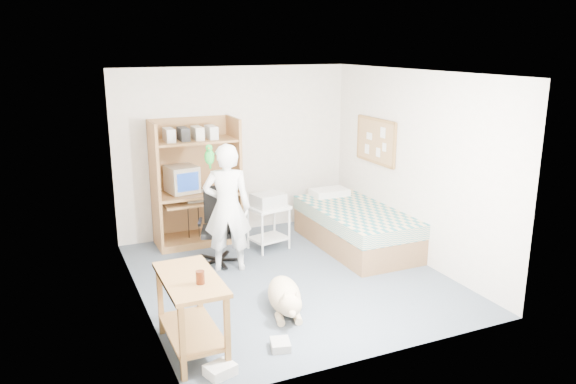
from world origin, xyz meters
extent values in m
plane|color=#414A58|center=(0.00, 0.00, 0.00)|extent=(4.00, 4.00, 0.00)
cube|color=silver|center=(0.00, 2.00, 1.25)|extent=(3.60, 0.02, 2.50)
cube|color=silver|center=(1.80, 0.00, 1.25)|extent=(0.02, 4.00, 2.50)
cube|color=silver|center=(-1.80, 0.00, 1.25)|extent=(0.02, 4.00, 2.50)
cube|color=white|center=(0.00, 0.00, 2.50)|extent=(3.60, 4.00, 0.02)
cube|color=olive|center=(-1.28, 1.70, 0.90)|extent=(0.04, 0.60, 1.80)
cube|color=olive|center=(-0.12, 1.70, 0.90)|extent=(0.04, 0.60, 1.80)
cube|color=olive|center=(-0.70, 1.99, 0.90)|extent=(1.20, 0.02, 1.80)
cube|color=olive|center=(-0.70, 1.70, 0.74)|extent=(1.12, 0.60, 0.04)
cube|color=olive|center=(-0.70, 1.62, 0.64)|extent=(1.00, 0.50, 0.03)
cube|color=olive|center=(-0.70, 1.70, 1.50)|extent=(1.12, 0.55, 0.03)
cube|color=olive|center=(-0.70, 1.70, 0.05)|extent=(1.12, 0.60, 0.10)
cube|color=brown|center=(1.30, 0.60, 0.18)|extent=(1.00, 2.00, 0.36)
cube|color=#2B7074|center=(1.30, 0.60, 0.46)|extent=(1.02, 2.02, 0.20)
cube|color=white|center=(1.30, 1.40, 0.60)|extent=(0.55, 0.35, 0.12)
cube|color=brown|center=(-1.55, -1.20, 0.73)|extent=(0.50, 1.00, 0.04)
cube|color=brown|center=(-1.75, -1.65, 0.35)|extent=(0.05, 0.05, 0.70)
cube|color=brown|center=(-1.35, -1.65, 0.35)|extent=(0.05, 0.05, 0.70)
cube|color=brown|center=(-1.75, -0.75, 0.35)|extent=(0.05, 0.05, 0.70)
cube|color=brown|center=(-1.35, -0.75, 0.35)|extent=(0.05, 0.05, 0.70)
cube|color=brown|center=(-1.55, -1.20, 0.20)|extent=(0.46, 0.92, 0.03)
cube|color=#926541|center=(1.78, 0.90, 1.45)|extent=(0.03, 0.90, 0.60)
cube|color=brown|center=(1.77, 0.90, 1.76)|extent=(0.04, 0.94, 0.04)
cube|color=brown|center=(1.77, 0.90, 1.14)|extent=(0.04, 0.94, 0.04)
cylinder|color=black|center=(-0.66, 0.81, 0.04)|extent=(0.56, 0.56, 0.06)
cylinder|color=black|center=(-0.66, 0.81, 0.21)|extent=(0.06, 0.06, 0.37)
cube|color=black|center=(-0.66, 0.81, 0.44)|extent=(0.55, 0.55, 0.07)
cube|color=black|center=(-0.59, 1.01, 0.74)|extent=(0.39, 0.19, 0.51)
cube|color=black|center=(-0.88, 0.89, 0.58)|extent=(0.13, 0.27, 0.04)
cube|color=black|center=(-0.44, 0.73, 0.58)|extent=(0.13, 0.27, 0.04)
imported|color=white|center=(-0.61, 0.56, 0.82)|extent=(0.70, 0.58, 1.64)
ellipsoid|color=#138420|center=(-0.81, 0.58, 1.49)|extent=(0.12, 0.12, 0.19)
sphere|color=#138420|center=(-0.83, 0.54, 1.61)|extent=(0.08, 0.08, 0.08)
cone|color=#DE4313|center=(-0.84, 0.50, 1.61)|extent=(0.04, 0.05, 0.03)
cylinder|color=#138420|center=(-0.80, 0.62, 1.37)|extent=(0.07, 0.13, 0.12)
ellipsoid|color=beige|center=(-0.41, -0.76, 0.16)|extent=(0.53, 0.80, 0.33)
sphere|color=beige|center=(-0.52, -1.16, 0.25)|extent=(0.25, 0.25, 0.25)
cone|color=beige|center=(-0.59, -1.16, 0.36)|extent=(0.07, 0.07, 0.09)
cone|color=beige|center=(-0.47, -1.19, 0.36)|extent=(0.07, 0.07, 0.09)
ellipsoid|color=beige|center=(-0.55, -1.26, 0.20)|extent=(0.11, 0.15, 0.08)
cylinder|color=beige|center=(-0.31, -0.39, 0.10)|extent=(0.12, 0.24, 0.12)
cube|color=silver|center=(0.14, 1.03, 0.61)|extent=(0.60, 0.53, 0.04)
cube|color=silver|center=(0.14, 1.03, 0.16)|extent=(0.55, 0.48, 0.03)
cylinder|color=silver|center=(-0.09, 0.85, 0.30)|extent=(0.03, 0.03, 0.61)
cylinder|color=silver|center=(0.37, 0.85, 0.30)|extent=(0.03, 0.03, 0.61)
cylinder|color=silver|center=(-0.09, 1.21, 0.30)|extent=(0.03, 0.03, 0.61)
cylinder|color=silver|center=(0.37, 1.21, 0.30)|extent=(0.03, 0.03, 0.61)
cube|color=#A9A9A4|center=(0.14, 1.03, 0.72)|extent=(0.48, 0.41, 0.18)
cube|color=beige|center=(-0.89, 1.75, 0.96)|extent=(0.46, 0.48, 0.38)
cube|color=navy|center=(-0.86, 1.55, 0.96)|extent=(0.31, 0.07, 0.26)
cube|color=beige|center=(-0.65, 1.58, 0.67)|extent=(0.45, 0.17, 0.03)
cylinder|color=gold|center=(-0.40, 1.65, 0.82)|extent=(0.08, 0.08, 0.12)
cylinder|color=#40190A|center=(-1.50, -1.38, 0.81)|extent=(0.08, 0.08, 0.12)
cube|color=white|center=(-1.44, -1.70, 0.05)|extent=(0.30, 0.26, 0.10)
cube|color=#AEADA9|center=(-0.78, -1.51, 0.04)|extent=(0.23, 0.26, 0.08)
camera|label=1|loc=(-2.68, -5.91, 2.83)|focal=35.00mm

